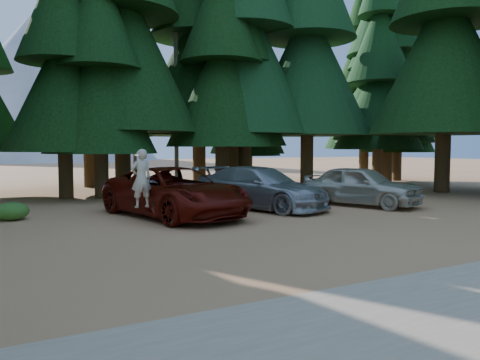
{
  "coord_description": "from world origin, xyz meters",
  "views": [
    {
      "loc": [
        -8.76,
        -10.83,
        2.38
      ],
      "look_at": [
        -1.04,
        3.45,
        1.25
      ],
      "focal_mm": 35.0,
      "sensor_mm": 36.0,
      "label": 1
    }
  ],
  "objects": [
    {
      "name": "log_right",
      "position": [
        2.67,
        8.48,
        0.18
      ],
      "size": [
        5.41,
        2.27,
        0.36
      ],
      "primitive_type": "cylinder",
      "rotation": [
        0.0,
        1.57,
        0.35
      ],
      "color": "#6D6557",
      "rests_on": "ground"
    },
    {
      "name": "shrub_far_left",
      "position": [
        -8.11,
        6.14,
        0.29
      ],
      "size": [
        1.07,
        1.07,
        0.59
      ],
      "primitive_type": "ellipsoid",
      "color": "#29601C",
      "rests_on": "ground"
    },
    {
      "name": "frisbee_player",
      "position": [
        -4.57,
        3.38,
        1.43
      ],
      "size": [
        0.7,
        0.49,
        1.82
      ],
      "rotation": [
        0.0,
        0.0,
        3.23
      ],
      "color": "beige",
      "rests_on": "ground"
    },
    {
      "name": "shrub_right",
      "position": [
        5.35,
        7.58,
        0.31
      ],
      "size": [
        1.12,
        1.12,
        0.61
      ],
      "primitive_type": "ellipsoid",
      "color": "#29601C",
      "rests_on": "ground"
    },
    {
      "name": "snag_back",
      "position": [
        -1.2,
        16.0,
        5.0
      ],
      "size": [
        0.2,
        0.2,
        10.0
      ],
      "primitive_type": "cylinder",
      "color": "#6D6557",
      "rests_on": "ground"
    },
    {
      "name": "mountain_peak",
      "position": [
        -2.59,
        88.23,
        12.71
      ],
      "size": [
        48.0,
        50.0,
        28.0
      ],
      "color": "gray",
      "rests_on": "ground"
    },
    {
      "name": "shrub_center_left",
      "position": [
        -3.63,
        7.67,
        0.25
      ],
      "size": [
        0.9,
        0.9,
        0.49
      ],
      "primitive_type": "ellipsoid",
      "color": "#29601C",
      "rests_on": "ground"
    },
    {
      "name": "shrub_left",
      "position": [
        -1.68,
        10.0,
        0.22
      ],
      "size": [
        0.8,
        0.8,
        0.44
      ],
      "primitive_type": "ellipsoid",
      "color": "#29601C",
      "rests_on": "ground"
    },
    {
      "name": "snag_front",
      "position": [
        0.8,
        14.5,
        6.0
      ],
      "size": [
        0.24,
        0.24,
        12.0
      ],
      "primitive_type": "cylinder",
      "color": "#6D6557",
      "rests_on": "ground"
    },
    {
      "name": "forest_belt_north",
      "position": [
        0.0,
        15.0,
        0.0
      ],
      "size": [
        36.0,
        7.0,
        22.0
      ],
      "primitive_type": null,
      "color": "black",
      "rests_on": "ground"
    },
    {
      "name": "log_left",
      "position": [
        -0.26,
        7.15,
        0.16
      ],
      "size": [
        4.5,
        1.1,
        0.32
      ],
      "primitive_type": "cylinder",
      "rotation": [
        0.0,
        1.57,
        -0.17
      ],
      "color": "#6D6557",
      "rests_on": "ground"
    },
    {
      "name": "shrub_edge_east",
      "position": [
        11.16,
        6.82,
        0.22
      ],
      "size": [
        0.79,
        0.79,
        0.43
      ],
      "primitive_type": "ellipsoid",
      "color": "#29601C",
      "rests_on": "ground"
    },
    {
      "name": "silver_minivan_center",
      "position": [
        0.54,
        4.7,
        0.82
      ],
      "size": [
        4.21,
        6.09,
        1.64
      ],
      "primitive_type": "imported",
      "rotation": [
        0.0,
        0.0,
        0.38
      ],
      "color": "#A7A9AF",
      "rests_on": "ground"
    },
    {
      "name": "log_mid",
      "position": [
        3.98,
        10.5,
        0.14
      ],
      "size": [
        3.42,
        0.67,
        0.28
      ],
      "primitive_type": "cylinder",
      "rotation": [
        0.0,
        1.57,
        -0.12
      ],
      "color": "#6D6557",
      "rests_on": "ground"
    },
    {
      "name": "shrub_center_right",
      "position": [
        1.08,
        6.81,
        0.29
      ],
      "size": [
        1.05,
        1.05,
        0.57
      ],
      "primitive_type": "ellipsoid",
      "color": "#29601C",
      "rests_on": "ground"
    },
    {
      "name": "red_pickup",
      "position": [
        -3.13,
        4.33,
        0.85
      ],
      "size": [
        4.12,
        6.62,
        1.71
      ],
      "primitive_type": "imported",
      "rotation": [
        0.0,
        0.0,
        0.22
      ],
      "color": "#5C0F07",
      "rests_on": "ground"
    },
    {
      "name": "shrub_far_right",
      "position": [
        7.14,
        10.0,
        0.25
      ],
      "size": [
        0.9,
        0.9,
        0.49
      ],
      "primitive_type": "ellipsoid",
      "color": "#29601C",
      "rests_on": "ground"
    },
    {
      "name": "ground",
      "position": [
        0.0,
        0.0,
        0.0
      ],
      "size": [
        160.0,
        160.0,
        0.0
      ],
      "primitive_type": "plane",
      "color": "#AF7B4A",
      "rests_on": "ground"
    },
    {
      "name": "silver_minivan_right",
      "position": [
        4.65,
        3.56,
        0.82
      ],
      "size": [
        3.56,
        5.2,
        1.64
      ],
      "primitive_type": "imported",
      "rotation": [
        0.0,
        0.0,
        0.37
      ],
      "color": "beige",
      "rests_on": "ground"
    }
  ]
}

